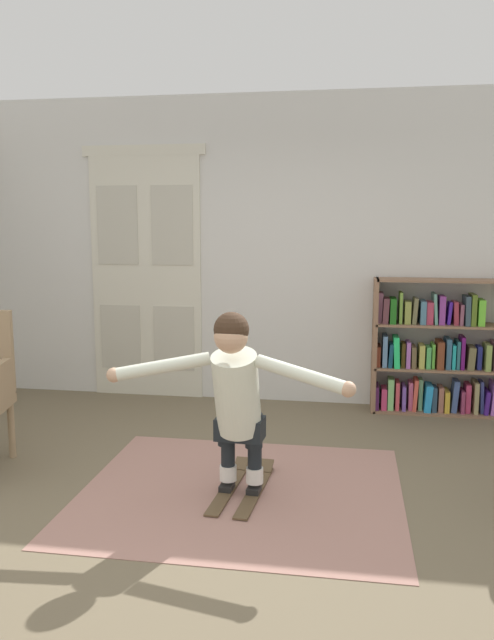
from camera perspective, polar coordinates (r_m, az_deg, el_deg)
The scene contains 7 objects.
ground_plane at distance 3.91m, azimuth -2.87°, elevation -17.46°, with size 7.20×7.20×0.00m, color brown.
back_wall at distance 6.07m, azimuth 2.22°, elevation 6.22°, with size 6.00×0.10×2.90m, color silver.
double_door at distance 6.30m, azimuth -9.05°, elevation 4.21°, with size 1.22×0.05×2.45m.
rug at distance 4.24m, azimuth -0.54°, elevation -15.18°, with size 2.05×1.83×0.01m, color #A27468.
bookshelf at distance 5.99m, azimuth 17.30°, elevation -2.95°, with size 1.36×0.30×1.22m.
skis_pair at distance 4.26m, azimuth -0.43°, elevation -14.79°, with size 0.33×0.84×0.07m.
person_skier at distance 3.89m, azimuth -1.01°, elevation -6.36°, with size 1.48×0.57×1.14m.
Camera 1 is at (0.75, -3.42, 1.74)m, focal length 35.58 mm.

